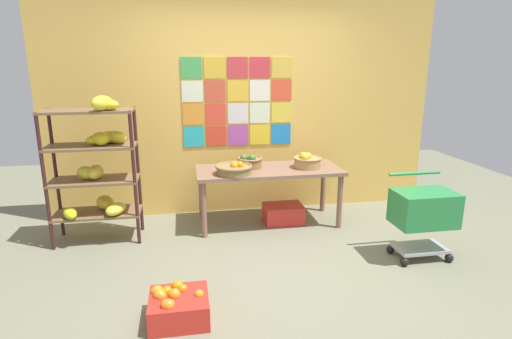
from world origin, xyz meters
TOP-DOWN VIEW (x-y plane):
  - ground at (0.00, 0.00)m, footprint 9.13×9.13m
  - back_wall_with_art at (-0.00, 1.60)m, footprint 4.77×0.07m
  - banana_shelf_unit at (-1.63, 0.91)m, footprint 0.88×0.53m
  - display_table at (0.19, 1.06)m, footprint 1.65×0.69m
  - fruit_basket_left at (-0.02, 1.13)m, footprint 0.29×0.29m
  - fruit_basket_centre at (0.64, 1.02)m, footprint 0.32×0.32m
  - fruit_basket_right at (-0.23, 0.89)m, footprint 0.40×0.40m
  - produce_crate_under_table at (0.37, 1.05)m, footprint 0.45×0.33m
  - orange_crate_foreground at (-0.85, -0.68)m, footprint 0.43×0.39m
  - shopping_cart at (1.46, -0.07)m, footprint 0.56×0.41m

SIDE VIEW (x-z plane):
  - ground at x=0.00m, z-range 0.00..0.00m
  - produce_crate_under_table at x=0.37m, z-range 0.00..0.21m
  - orange_crate_foreground at x=-0.85m, z-range -0.01..0.24m
  - shopping_cart at x=1.46m, z-range 0.07..0.87m
  - display_table at x=0.19m, z-range 0.26..0.92m
  - fruit_basket_right at x=-0.23m, z-range 0.65..0.80m
  - fruit_basket_centre at x=0.64m, z-range 0.65..0.83m
  - fruit_basket_left at x=-0.02m, z-range 0.66..0.83m
  - banana_shelf_unit at x=-1.63m, z-range 0.08..1.61m
  - back_wall_with_art at x=0.00m, z-range 0.00..2.70m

